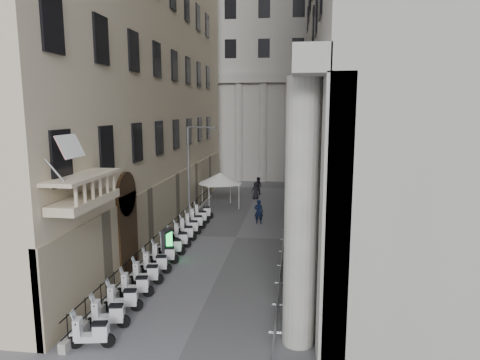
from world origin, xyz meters
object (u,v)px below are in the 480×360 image
at_px(security_tent, 227,179).
at_px(info_kiosk, 167,245).
at_px(scooter_0, 93,348).
at_px(street_lamp, 192,167).
at_px(pedestrian_a, 259,212).
at_px(pedestrian_b, 258,186).

bearing_deg(security_tent, info_kiosk, -95.49).
height_order(security_tent, info_kiosk, security_tent).
xyz_separation_m(security_tent, info_kiosk, (-1.33, -13.83, -1.69)).
bearing_deg(info_kiosk, scooter_0, -77.67).
xyz_separation_m(street_lamp, info_kiosk, (0.54, -8.39, -3.53)).
distance_m(scooter_0, pedestrian_a, 19.09).
distance_m(scooter_0, info_kiosk, 9.58).
xyz_separation_m(info_kiosk, pedestrian_b, (3.55, 20.69, -0.05)).
distance_m(security_tent, info_kiosk, 14.00).
xyz_separation_m(street_lamp, pedestrian_a, (5.16, 0.57, -3.53)).
bearing_deg(scooter_0, security_tent, -13.48).
height_order(street_lamp, pedestrian_b, street_lamp).
xyz_separation_m(pedestrian_a, pedestrian_b, (-1.08, 11.73, -0.04)).
distance_m(security_tent, street_lamp, 6.04).
distance_m(scooter_0, pedestrian_b, 30.45).
height_order(scooter_0, pedestrian_a, pedestrian_a).
xyz_separation_m(scooter_0, street_lamp, (-0.53, 17.92, 4.49)).
height_order(info_kiosk, pedestrian_a, pedestrian_a).
bearing_deg(pedestrian_a, street_lamp, 7.42).
distance_m(street_lamp, pedestrian_a, 6.28).
bearing_deg(pedestrian_b, pedestrian_a, 125.65).
relative_size(security_tent, street_lamp, 0.52).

